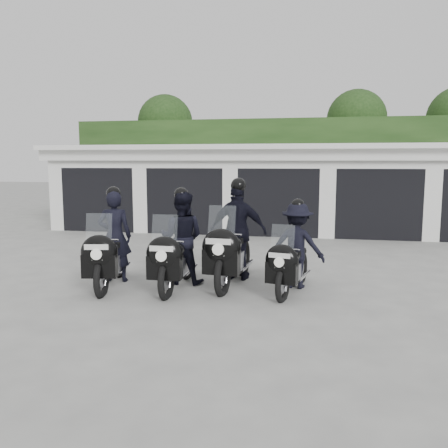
% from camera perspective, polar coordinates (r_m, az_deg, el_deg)
% --- Properties ---
extents(ground, '(80.00, 80.00, 0.00)m').
position_cam_1_polar(ground, '(10.10, 3.90, -6.40)').
color(ground, '#9E9F99').
rests_on(ground, ground).
extents(garage_block, '(16.40, 6.80, 2.96)m').
position_cam_1_polar(garage_block, '(17.85, 7.18, 4.29)').
color(garage_block, white).
rests_on(garage_block, ground).
extents(background_vegetation, '(20.00, 3.90, 5.80)m').
position_cam_1_polar(background_vegetation, '(22.66, 9.03, 8.36)').
color(background_vegetation, '#193312').
rests_on(background_vegetation, ground).
extents(police_bike_a, '(0.94, 2.28, 2.00)m').
position_cam_1_polar(police_bike_a, '(9.56, -13.43, -2.55)').
color(police_bike_a, black).
rests_on(police_bike_a, ground).
extents(police_bike_b, '(0.91, 2.28, 1.99)m').
position_cam_1_polar(police_bike_b, '(9.29, -5.43, -2.37)').
color(police_bike_b, black).
rests_on(police_bike_b, ground).
extents(police_bike_c, '(1.23, 2.49, 2.17)m').
position_cam_1_polar(police_bike_c, '(9.55, 1.42, -1.59)').
color(police_bike_c, black).
rests_on(police_bike_c, ground).
extents(police_bike_d, '(1.16, 2.02, 1.78)m').
position_cam_1_polar(police_bike_d, '(9.09, 8.52, -3.14)').
color(police_bike_d, black).
rests_on(police_bike_d, ground).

